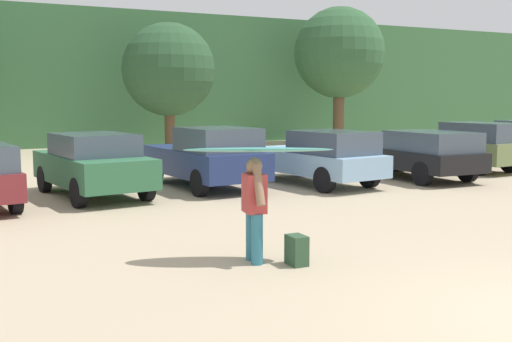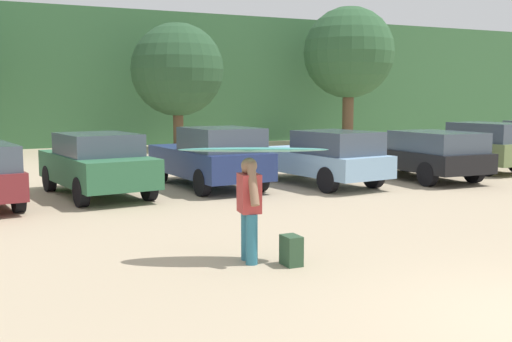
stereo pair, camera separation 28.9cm
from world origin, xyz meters
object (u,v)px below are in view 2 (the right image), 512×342
at_px(parked_car_navy, 211,157).
at_px(parked_car_forest_green, 97,163).
at_px(person_adult, 249,203).
at_px(backpack_dropped, 291,250).
at_px(parked_car_black, 422,153).
at_px(parked_car_olive_green, 475,146).
at_px(parked_car_sky_blue, 322,157).
at_px(surfboard_teal, 253,150).

bearing_deg(parked_car_navy, parked_car_forest_green, 87.86).
xyz_separation_m(person_adult, backpack_dropped, (0.49, -0.43, -0.68)).
bearing_deg(parked_car_navy, parked_car_black, -103.93).
xyz_separation_m(parked_car_forest_green, parked_car_navy, (3.14, 0.15, 0.02)).
height_order(parked_car_olive_green, backpack_dropped, parked_car_olive_green).
bearing_deg(person_adult, parked_car_olive_green, -139.00).
xyz_separation_m(parked_car_navy, parked_car_sky_blue, (3.07, -0.83, -0.06)).
relative_size(parked_car_navy, person_adult, 2.90).
bearing_deg(parked_car_sky_blue, parked_car_olive_green, -91.51).
xyz_separation_m(parked_car_sky_blue, surfboard_teal, (-5.19, -6.69, 0.90)).
xyz_separation_m(parked_car_navy, backpack_dropped, (-1.71, -7.97, -0.64)).
xyz_separation_m(parked_car_sky_blue, backpack_dropped, (-4.77, -7.14, -0.59)).
height_order(parked_car_navy, parked_car_black, parked_car_navy).
xyz_separation_m(parked_car_sky_blue, person_adult, (-5.27, -6.71, 0.09)).
distance_m(parked_car_forest_green, parked_car_black, 9.67).
relative_size(parked_car_sky_blue, parked_car_olive_green, 1.11).
xyz_separation_m(parked_car_navy, person_adult, (-2.20, -7.54, 0.04)).
relative_size(parked_car_forest_green, surfboard_teal, 1.93).
height_order(parked_car_navy, backpack_dropped, parked_car_navy).
distance_m(parked_car_black, parked_car_olive_green, 3.16).
xyz_separation_m(parked_car_navy, parked_car_olive_green, (9.51, -0.09, 0.00)).
bearing_deg(backpack_dropped, parked_car_sky_blue, 56.25).
distance_m(person_adult, surfboard_teal, 0.81).
relative_size(parked_car_sky_blue, surfboard_teal, 2.09).
relative_size(parked_car_sky_blue, parked_car_black, 1.02).
height_order(parked_car_sky_blue, backpack_dropped, parked_car_sky_blue).
distance_m(parked_car_sky_blue, parked_car_olive_green, 6.49).
distance_m(parked_car_navy, parked_car_sky_blue, 3.17).
height_order(parked_car_sky_blue, parked_car_olive_green, parked_car_olive_green).
bearing_deg(surfboard_teal, parked_car_olive_green, -123.66).
xyz_separation_m(parked_car_black, parked_car_olive_green, (3.02, 0.95, 0.07)).
bearing_deg(backpack_dropped, person_adult, 138.91).
xyz_separation_m(parked_car_black, backpack_dropped, (-8.20, -6.93, -0.57)).
relative_size(parked_car_olive_green, backpack_dropped, 9.75).
xyz_separation_m(parked_car_navy, surfboard_teal, (-2.12, -7.51, 0.84)).
distance_m(parked_car_sky_blue, person_adult, 8.53).
relative_size(parked_car_olive_green, person_adult, 2.75).
bearing_deg(parked_car_forest_green, parked_car_sky_blue, -104.28).
bearing_deg(parked_car_black, parked_car_olive_green, -72.55).
relative_size(parked_car_forest_green, backpack_dropped, 9.99).
xyz_separation_m(parked_car_forest_green, parked_car_sky_blue, (6.20, -0.68, -0.03)).
relative_size(parked_car_navy, parked_car_olive_green, 1.05).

